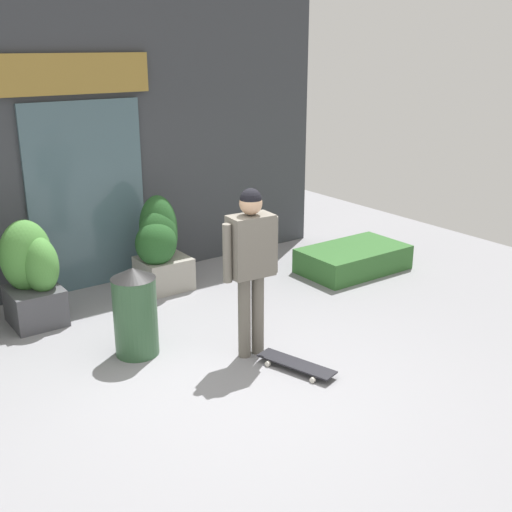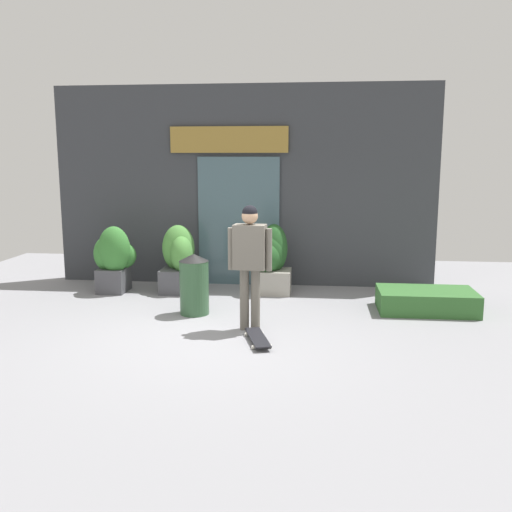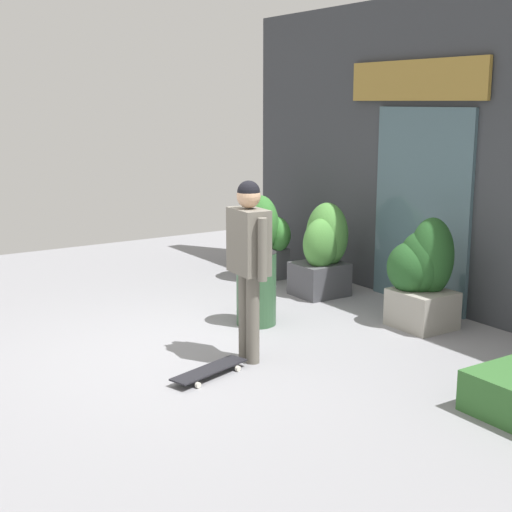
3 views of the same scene
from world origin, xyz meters
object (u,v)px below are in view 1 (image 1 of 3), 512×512
object	(u,v)px
planter_box_left	(159,244)
trash_bin	(135,311)
skateboarder	(251,255)
planter_box_mid	(32,272)
skateboard	(296,364)

from	to	relation	value
planter_box_left	trash_bin	xyz separation A→B (m)	(-1.08, -1.52, -0.14)
skateboarder	planter_box_mid	world-z (taller)	skateboarder
skateboarder	skateboard	xyz separation A→B (m)	(0.17, -0.54, -1.04)
planter_box_left	trash_bin	world-z (taller)	planter_box_left
planter_box_mid	trash_bin	xyz separation A→B (m)	(0.59, -1.44, -0.13)
skateboard	planter_box_left	bearing A→B (deg)	164.19
skateboard	planter_box_mid	size ratio (longest dim) A/B	0.71
skateboard	planter_box_left	distance (m)	2.83
planter_box_left	planter_box_mid	world-z (taller)	planter_box_left
skateboard	trash_bin	distance (m)	1.74
skateboarder	skateboard	size ratio (longest dim) A/B	2.06
skateboard	planter_box_left	world-z (taller)	planter_box_left
planter_box_left	skateboarder	bearing A→B (deg)	-92.97
skateboarder	trash_bin	distance (m)	1.35
skateboard	trash_bin	world-z (taller)	trash_bin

